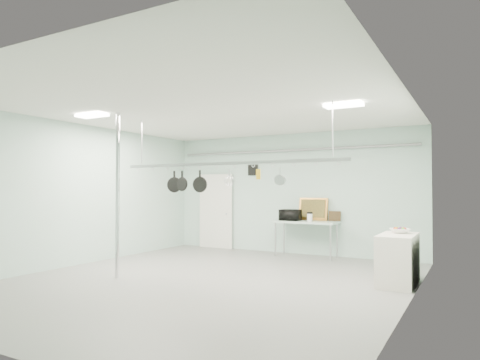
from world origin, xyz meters
The scene contains 25 objects.
floor centered at (0.00, 0.00, 0.00)m, with size 8.00×8.00×0.00m, color gray.
ceiling centered at (0.00, 0.00, 3.19)m, with size 7.00×8.00×0.02m, color silver.
back_wall centered at (0.00, 3.99, 1.60)m, with size 7.00×0.02×3.20m, color #AED1C7.
right_wall centered at (3.49, 0.00, 1.60)m, with size 0.02×8.00×3.20m, color #AED1C7.
door centered at (-2.30, 3.94, 1.05)m, with size 1.10×0.10×2.20m, color silver.
wall_vent centered at (-1.10, 3.97, 2.25)m, with size 0.30×0.04×0.30m, color black.
conduit_pipe centered at (0.00, 3.90, 2.75)m, with size 0.07×0.07×6.60m, color gray.
chrome_pole centered at (-1.70, -0.60, 1.60)m, with size 0.08×0.08×3.20m, color silver.
prep_table centered at (0.60, 3.60, 0.83)m, with size 1.60×0.70×0.91m.
side_cabinet centered at (3.15, 1.40, 0.45)m, with size 0.60×1.20×0.90m, color silver.
pot_rack centered at (0.20, 0.30, 2.23)m, with size 4.80×0.06×1.00m.
light_panel_left centered at (-2.20, -0.80, 3.16)m, with size 0.65×0.30×0.05m, color white.
light_panel_right centered at (2.40, 0.60, 3.16)m, with size 0.65×0.30×0.05m, color white.
microwave centered at (0.20, 3.54, 1.05)m, with size 0.51×0.34×0.28m, color black.
coffee_canister centered at (0.75, 3.46, 1.00)m, with size 0.13×0.13×0.20m, color white.
painting_large centered at (0.69, 3.90, 1.20)m, with size 0.78×0.05×0.58m, color gold.
painting_small centered at (1.26, 3.90, 1.03)m, with size 0.30×0.04×0.25m, color #342512.
fruit_bowl centered at (3.16, 1.61, 0.94)m, with size 0.36×0.36×0.09m, color white.
skillet_left centered at (-1.02, 0.30, 1.87)m, with size 0.31×0.06×0.43m, color black, non-canonical shape.
skillet_mid centered at (-0.82, 0.30, 1.89)m, with size 0.28×0.06×0.40m, color black, non-canonical shape.
skillet_right centered at (-0.39, 0.30, 1.87)m, with size 0.31×0.06×0.43m, color black, non-canonical shape.
whisk centered at (0.29, 0.30, 1.91)m, with size 0.19×0.19×0.36m, color silver, non-canonical shape.
grater centered at (0.90, 0.30, 1.98)m, with size 0.08×0.02×0.21m, color gold, non-canonical shape.
saucepan centered at (1.33, 0.30, 1.92)m, with size 0.19×0.10×0.32m, color #BBBABF, non-canonical shape.
fruit_cluster centered at (3.16, 1.61, 0.98)m, with size 0.24×0.24×0.09m, color maroon, non-canonical shape.
Camera 1 is at (4.40, -6.69, 1.70)m, focal length 32.00 mm.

